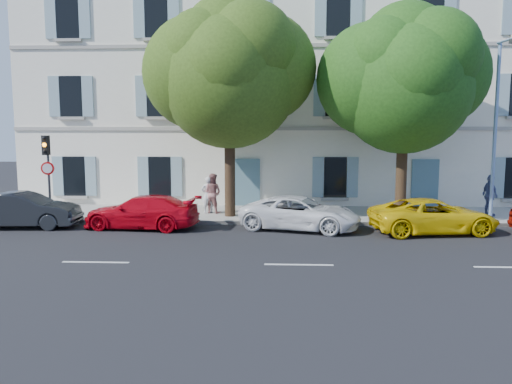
{
  "coord_description": "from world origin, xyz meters",
  "views": [
    {
      "loc": [
        -0.59,
        -18.16,
        3.84
      ],
      "look_at": [
        -1.52,
        2.0,
        1.4
      ],
      "focal_mm": 35.0,
      "sensor_mm": 36.0,
      "label": 1
    }
  ],
  "objects_px": {
    "car_yellow_supercar": "(433,216)",
    "pedestrian_a": "(208,195)",
    "car_dark_sedan": "(24,210)",
    "tree_left": "(229,80)",
    "traffic_light": "(47,159)",
    "car_white_coupe": "(300,213)",
    "pedestrian_c": "(490,195)",
    "tree_right": "(404,87)",
    "street_lamp": "(497,121)",
    "pedestrian_b": "(212,193)",
    "road_sign": "(48,178)",
    "car_red_coupe": "(142,212)"
  },
  "relations": [
    {
      "from": "road_sign",
      "to": "pedestrian_a",
      "type": "bearing_deg",
      "value": 13.13
    },
    {
      "from": "car_white_coupe",
      "to": "tree_left",
      "type": "distance_m",
      "value": 6.55
    },
    {
      "from": "car_dark_sedan",
      "to": "road_sign",
      "type": "xyz_separation_m",
      "value": [
        0.35,
        1.53,
        1.18
      ]
    },
    {
      "from": "tree_left",
      "to": "car_dark_sedan",
      "type": "bearing_deg",
      "value": -163.83
    },
    {
      "from": "tree_right",
      "to": "pedestrian_a",
      "type": "distance_m",
      "value": 9.72
    },
    {
      "from": "car_white_coupe",
      "to": "pedestrian_b",
      "type": "height_order",
      "value": "pedestrian_b"
    },
    {
      "from": "tree_right",
      "to": "car_yellow_supercar",
      "type": "bearing_deg",
      "value": -74.53
    },
    {
      "from": "car_white_coupe",
      "to": "traffic_light",
      "type": "xyz_separation_m",
      "value": [
        -10.72,
        1.33,
        2.06
      ]
    },
    {
      "from": "car_white_coupe",
      "to": "tree_left",
      "type": "height_order",
      "value": "tree_left"
    },
    {
      "from": "tree_left",
      "to": "pedestrian_a",
      "type": "height_order",
      "value": "tree_left"
    },
    {
      "from": "pedestrian_a",
      "to": "pedestrian_c",
      "type": "height_order",
      "value": "pedestrian_c"
    },
    {
      "from": "tree_left",
      "to": "tree_right",
      "type": "xyz_separation_m",
      "value": [
        7.35,
        -0.24,
        -0.34
      ]
    },
    {
      "from": "tree_left",
      "to": "street_lamp",
      "type": "bearing_deg",
      "value": -4.41
    },
    {
      "from": "car_yellow_supercar",
      "to": "pedestrian_b",
      "type": "distance_m",
      "value": 9.56
    },
    {
      "from": "car_red_coupe",
      "to": "tree_left",
      "type": "distance_m",
      "value": 6.72
    },
    {
      "from": "car_yellow_supercar",
      "to": "pedestrian_b",
      "type": "xyz_separation_m",
      "value": [
        -8.91,
        3.45,
        0.4
      ]
    },
    {
      "from": "pedestrian_b",
      "to": "pedestrian_c",
      "type": "bearing_deg",
      "value": -159.57
    },
    {
      "from": "car_white_coupe",
      "to": "pedestrian_c",
      "type": "distance_m",
      "value": 8.89
    },
    {
      "from": "pedestrian_a",
      "to": "traffic_light",
      "type": "bearing_deg",
      "value": -8.08
    },
    {
      "from": "car_dark_sedan",
      "to": "pedestrian_c",
      "type": "relative_size",
      "value": 2.38
    },
    {
      "from": "tree_left",
      "to": "tree_right",
      "type": "height_order",
      "value": "tree_left"
    },
    {
      "from": "car_yellow_supercar",
      "to": "pedestrian_c",
      "type": "distance_m",
      "value": 4.7
    },
    {
      "from": "tree_right",
      "to": "pedestrian_c",
      "type": "relative_size",
      "value": 4.75
    },
    {
      "from": "pedestrian_c",
      "to": "car_red_coupe",
      "type": "bearing_deg",
      "value": 93.31
    },
    {
      "from": "pedestrian_b",
      "to": "pedestrian_c",
      "type": "height_order",
      "value": "pedestrian_c"
    },
    {
      "from": "road_sign",
      "to": "pedestrian_c",
      "type": "height_order",
      "value": "road_sign"
    },
    {
      "from": "car_white_coupe",
      "to": "pedestrian_a",
      "type": "height_order",
      "value": "pedestrian_a"
    },
    {
      "from": "pedestrian_b",
      "to": "pedestrian_a",
      "type": "bearing_deg",
      "value": 35.76
    },
    {
      "from": "tree_left",
      "to": "pedestrian_b",
      "type": "bearing_deg",
      "value": 138.57
    },
    {
      "from": "road_sign",
      "to": "car_dark_sedan",
      "type": "bearing_deg",
      "value": -102.92
    },
    {
      "from": "car_white_coupe",
      "to": "pedestrian_c",
      "type": "xyz_separation_m",
      "value": [
        8.44,
        2.74,
        0.41
      ]
    },
    {
      "from": "car_dark_sedan",
      "to": "pedestrian_a",
      "type": "xyz_separation_m",
      "value": [
        7.0,
        3.08,
        0.27
      ]
    },
    {
      "from": "tree_left",
      "to": "pedestrian_c",
      "type": "height_order",
      "value": "tree_left"
    },
    {
      "from": "road_sign",
      "to": "traffic_light",
      "type": "bearing_deg",
      "value": -79.69
    },
    {
      "from": "car_yellow_supercar",
      "to": "pedestrian_a",
      "type": "bearing_deg",
      "value": 61.35
    },
    {
      "from": "car_dark_sedan",
      "to": "tree_left",
      "type": "height_order",
      "value": "tree_left"
    },
    {
      "from": "car_dark_sedan",
      "to": "car_red_coupe",
      "type": "xyz_separation_m",
      "value": [
        4.76,
        0.09,
        -0.05
      ]
    },
    {
      "from": "tree_right",
      "to": "pedestrian_b",
      "type": "height_order",
      "value": "tree_right"
    },
    {
      "from": "car_white_coupe",
      "to": "car_red_coupe",
      "type": "bearing_deg",
      "value": 106.01
    },
    {
      "from": "tree_left",
      "to": "pedestrian_c",
      "type": "xyz_separation_m",
      "value": [
        11.43,
        0.55,
        -4.99
      ]
    },
    {
      "from": "traffic_light",
      "to": "pedestrian_c",
      "type": "xyz_separation_m",
      "value": [
        19.17,
        1.41,
        -1.65
      ]
    },
    {
      "from": "tree_left",
      "to": "tree_right",
      "type": "bearing_deg",
      "value": -1.84
    },
    {
      "from": "car_yellow_supercar",
      "to": "pedestrian_c",
      "type": "height_order",
      "value": "pedestrian_c"
    },
    {
      "from": "car_dark_sedan",
      "to": "traffic_light",
      "type": "relative_size",
      "value": 1.23
    },
    {
      "from": "tree_left",
      "to": "pedestrian_a",
      "type": "distance_m",
      "value": 5.24
    },
    {
      "from": "car_yellow_supercar",
      "to": "pedestrian_a",
      "type": "distance_m",
      "value": 9.73
    },
    {
      "from": "car_dark_sedan",
      "to": "tree_left",
      "type": "distance_m",
      "value": 9.97
    },
    {
      "from": "car_yellow_supercar",
      "to": "tree_right",
      "type": "xyz_separation_m",
      "value": [
        -0.67,
        2.43,
        5.05
      ]
    },
    {
      "from": "car_white_coupe",
      "to": "traffic_light",
      "type": "relative_size",
      "value": 1.33
    },
    {
      "from": "traffic_light",
      "to": "street_lamp",
      "type": "relative_size",
      "value": 0.49
    }
  ]
}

